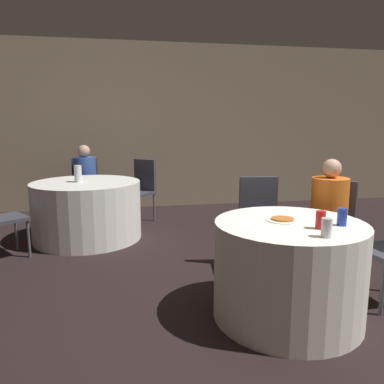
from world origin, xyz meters
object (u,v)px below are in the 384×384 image
object	(u,v)px
chair_near_northeast	(331,220)
pizza_plate_near	(283,219)
person_blue_shirt	(85,183)
soda_can_blue	(342,217)
soda_can_silver	(327,228)
chair_near_north	(260,215)
bottle_far	(78,174)
soda_can_red	(321,220)
chair_far_northeast	(142,185)
person_orange_shirt	(326,222)
chair_far_north	(85,183)
table_far	(87,210)
table_near	(288,270)

from	to	relation	value
chair_near_northeast	pizza_plate_near	distance (m)	0.96
person_blue_shirt	soda_can_blue	xyz separation A→B (m)	(2.06, -3.37, 0.22)
soda_can_silver	chair_near_northeast	bearing A→B (deg)	57.41
chair_near_north	bottle_far	bearing A→B (deg)	-28.18
pizza_plate_near	soda_can_red	xyz separation A→B (m)	(0.16, -0.26, 0.05)
chair_near_northeast	chair_far_northeast	distance (m)	2.97
chair_near_northeast	bottle_far	size ratio (longest dim) A/B	4.42
soda_can_red	soda_can_silver	bearing A→B (deg)	-108.73
chair_near_north	person_orange_shirt	xyz separation A→B (m)	(0.46, -0.42, 0.02)
soda_can_red	pizza_plate_near	bearing A→B (deg)	121.01
chair_far_northeast	bottle_far	distance (m)	1.18
pizza_plate_near	soda_can_blue	size ratio (longest dim) A/B	2.03
chair_near_north	chair_far_northeast	xyz separation A→B (m)	(-1.05, 2.16, 0.00)
person_orange_shirt	pizza_plate_near	bearing A→B (deg)	84.83
pizza_plate_near	bottle_far	size ratio (longest dim) A/B	1.19
chair_far_north	soda_can_blue	bearing A→B (deg)	114.45
chair_far_northeast	bottle_far	world-z (taller)	bottle_far
pizza_plate_near	bottle_far	distance (m)	2.82
person_orange_shirt	table_far	bearing A→B (deg)	9.53
person_blue_shirt	bottle_far	bearing A→B (deg)	84.52
table_far	person_orange_shirt	distance (m)	2.87
soda_can_silver	bottle_far	world-z (taller)	bottle_far
chair_far_north	pizza_plate_near	distance (m)	3.75
person_orange_shirt	pizza_plate_near	world-z (taller)	person_orange_shirt
table_near	person_blue_shirt	size ratio (longest dim) A/B	0.97
chair_near_northeast	soda_can_silver	xyz separation A→B (m)	(-0.66, -1.03, 0.24)
person_orange_shirt	soda_can_red	bearing A→B (deg)	105.28
table_near	bottle_far	world-z (taller)	bottle_far
chair_far_northeast	person_orange_shirt	bearing A→B (deg)	162.43
table_far	soda_can_silver	world-z (taller)	soda_can_silver
chair_near_north	chair_near_northeast	bearing A→B (deg)	159.85
bottle_far	soda_can_red	bearing A→B (deg)	-53.35
soda_can_blue	person_orange_shirt	bearing A→B (deg)	67.77
chair_near_north	soda_can_silver	size ratio (longest dim) A/B	7.54
table_near	soda_can_blue	distance (m)	0.55
chair_near_northeast	soda_can_silver	world-z (taller)	chair_near_northeast
table_near	person_orange_shirt	distance (m)	0.82
chair_far_northeast	pizza_plate_near	world-z (taller)	chair_far_northeast
chair_far_northeast	soda_can_red	xyz separation A→B (m)	(1.05, -3.31, 0.24)
chair_far_northeast	soda_can_red	world-z (taller)	chair_far_northeast
soda_can_blue	pizza_plate_near	bearing A→B (deg)	148.91
pizza_plate_near	chair_near_north	bearing A→B (deg)	79.72
soda_can_silver	soda_can_blue	size ratio (longest dim) A/B	1.00
chair_near_north	soda_can_red	size ratio (longest dim) A/B	7.54
soda_can_blue	bottle_far	distance (m)	3.19
soda_can_silver	soda_can_blue	distance (m)	0.35
table_far	soda_can_red	xyz separation A→B (m)	(1.77, -2.51, 0.43)
person_blue_shirt	bottle_far	xyz separation A→B (m)	(0.01, -0.92, 0.26)
person_orange_shirt	table_near	bearing A→B (deg)	90.00
person_blue_shirt	bottle_far	world-z (taller)	person_blue_shirt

